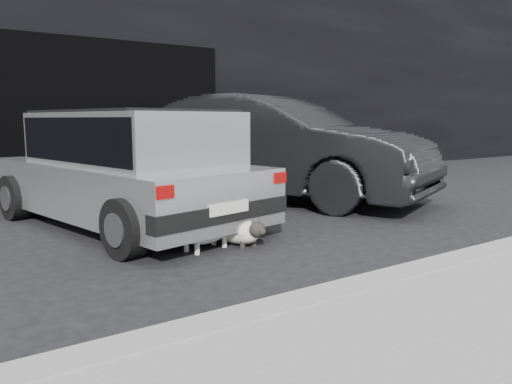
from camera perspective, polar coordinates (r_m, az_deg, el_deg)
ground at (r=5.45m, az=-11.06°, el=-4.71°), size 80.00×80.00×0.00m
building_facade at (r=11.38m, az=-19.22°, el=14.36°), size 34.00×4.00×5.00m
garage_opening at (r=9.40m, az=-15.53°, el=8.55°), size 4.00×0.10×2.60m
curb at (r=4.02m, az=18.48°, el=-8.81°), size 18.00×0.25×0.12m
silver_hatchback at (r=5.83m, az=-14.48°, el=3.17°), size 2.30×3.80×1.31m
second_car at (r=7.59m, az=1.93°, el=5.08°), size 3.40×5.03×1.57m
cat_siamese at (r=4.85m, az=-1.88°, el=-4.53°), size 0.38×0.86×0.30m
cat_white at (r=4.72m, az=-5.42°, el=-4.11°), size 0.85×0.43×0.41m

